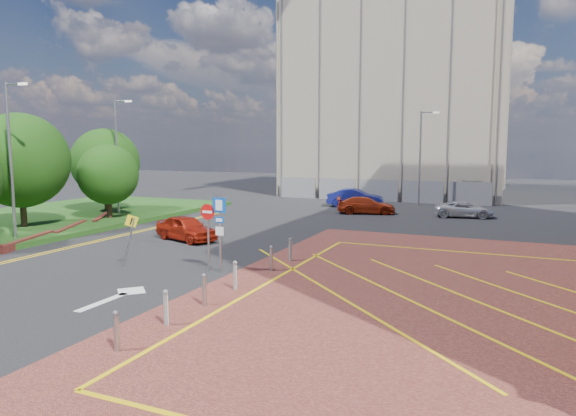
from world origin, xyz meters
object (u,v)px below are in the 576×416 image
Objects in this scene: tree_d at (105,162)px; car_silver_back at (464,209)px; car_red_back at (366,205)px; sign_cluster at (215,225)px; car_red_left at (186,228)px; lamp_left_far at (117,152)px; car_blue_back at (355,198)px; warning_sign at (130,234)px; lamp_back at (421,155)px; tree_b at (20,161)px; tree_c at (108,175)px; lamp_left_near at (11,154)px.

car_silver_back is (24.68, 8.90, -3.30)m from tree_d.
sign_cluster is at bearing 160.05° from car_red_back.
lamp_left_far is at bearing 78.75° from car_red_left.
car_red_back is (15.63, 9.04, -4.03)m from lamp_left_far.
lamp_left_far is (2.08, -1.00, 0.79)m from tree_d.
car_red_back is at bearing 87.39° from sign_cluster.
car_red_left is at bearing 159.26° from car_blue_back.
sign_cluster is 1.43× the size of warning_sign.
lamp_back is at bearing -3.32° from car_red_left.
tree_b is 24.98m from car_blue_back.
tree_b is at bearing 158.27° from warning_sign.
sign_cluster reaches higher than car_blue_back.
tree_b is at bearing -111.80° from tree_c.
tree_c is 24.87m from car_silver_back.
lamp_back is at bearing -39.75° from car_red_back.
tree_d is at bearing 110.35° from lamp_left_near.
tree_b is at bearing -130.41° from lamp_back.
tree_d is at bearing 144.42° from sign_cluster.
tree_d is 2.71× the size of warning_sign.
lamp_left_far reaches higher than lamp_back.
lamp_left_near reaches higher than lamp_back.
tree_d is at bearing 118.84° from car_blue_back.
warning_sign is (13.14, -12.84, -2.44)m from tree_d.
car_blue_back is (15.77, 11.85, -3.11)m from tree_d.
lamp_left_far is 2.02× the size of car_red_left.
car_silver_back is (8.91, -2.95, -0.19)m from car_blue_back.
lamp_left_near is 9.79m from warning_sign.
tree_d is at bearing 154.32° from lamp_left_far.
tree_c is 1.07× the size of car_blue_back.
car_blue_back is (12.77, 14.85, -2.43)m from tree_c.
tree_c is 1.24× the size of car_red_left.
tree_b is 1.47× the size of car_blue_back.
tree_d is 0.76× the size of lamp_left_far.
tree_c is 2.65m from lamp_left_far.
tree_b reaches higher than car_red_left.
warning_sign is 0.55× the size of car_silver_back.
lamp_left_far is at bearing 101.31° from lamp_left_near.
lamp_left_far reaches higher than tree_b.
tree_b is 3.01× the size of warning_sign.
car_red_back is at bearing 54.40° from lamp_left_near.
car_red_left is at bearing -112.51° from lamp_back.
car_red_left is (8.62, -3.61, -2.52)m from tree_c.
tree_d is at bearing 135.66° from warning_sign.
car_silver_back is at bearing -56.08° from lamp_back.
tree_d is 11.76m from lamp_left_near.
car_red_left reaches higher than car_red_back.
car_silver_back is (13.06, 15.50, -0.11)m from car_red_left.
lamp_left_far is 1.97× the size of car_silver_back.
lamp_back is (20.58, 15.00, 0.49)m from tree_d.
tree_b is 1.70× the size of car_red_left.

